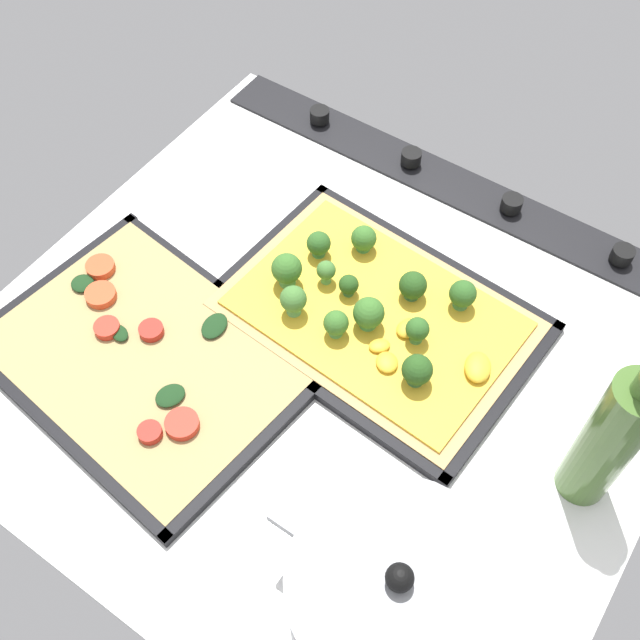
# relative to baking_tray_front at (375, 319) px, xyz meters

# --- Properties ---
(ground_plane) EXTENTS (0.76, 0.71, 0.03)m
(ground_plane) POSITION_rel_baking_tray_front_xyz_m (0.02, 0.07, -0.02)
(ground_plane) COLOR white
(stove_control_panel) EXTENTS (0.73, 0.07, 0.03)m
(stove_control_panel) POSITION_rel_baking_tray_front_xyz_m (0.02, -0.25, 0.00)
(stove_control_panel) COLOR black
(stove_control_panel) RESTS_ON ground_plane
(baking_tray_front) EXTENTS (0.38, 0.28, 0.01)m
(baking_tray_front) POSITION_rel_baking_tray_front_xyz_m (0.00, 0.00, 0.00)
(baking_tray_front) COLOR black
(baking_tray_front) RESTS_ON ground_plane
(broccoli_pizza) EXTENTS (0.36, 0.26, 0.06)m
(broccoli_pizza) POSITION_rel_baking_tray_front_xyz_m (0.00, 0.00, 0.02)
(broccoli_pizza) COLOR tan
(broccoli_pizza) RESTS_ON baking_tray_front
(baking_tray_back) EXTENTS (0.39, 0.31, 0.01)m
(baking_tray_back) POSITION_rel_baking_tray_front_xyz_m (0.19, 0.20, -0.00)
(baking_tray_back) COLOR black
(baking_tray_back) RESTS_ON ground_plane
(veggie_pizza_back) EXTENTS (0.36, 0.28, 0.02)m
(veggie_pizza_back) POSITION_rel_baking_tray_front_xyz_m (0.19, 0.20, 0.01)
(veggie_pizza_back) COLOR tan
(veggie_pizza_back) RESTS_ON baking_tray_back
(cooking_pot) EXTENTS (0.26, 0.19, 0.15)m
(cooking_pot) POSITION_rel_baking_tray_front_xyz_m (-0.19, 0.28, 0.06)
(cooking_pot) COLOR gray
(cooking_pot) RESTS_ON ground_plane
(oil_bottle) EXTENTS (0.05, 0.05, 0.25)m
(oil_bottle) POSITION_rel_baking_tray_front_xyz_m (-0.29, 0.05, 0.10)
(oil_bottle) COLOR #476B2D
(oil_bottle) RESTS_ON ground_plane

